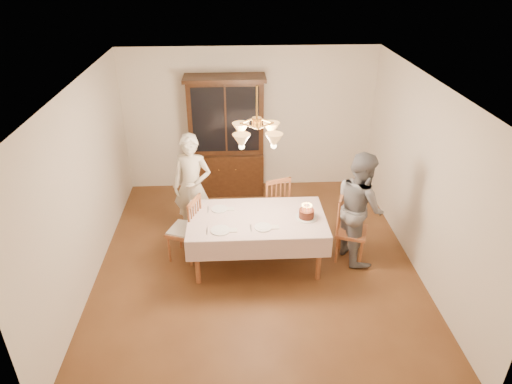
{
  "coord_description": "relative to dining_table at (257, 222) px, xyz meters",
  "views": [
    {
      "loc": [
        -0.3,
        -5.37,
        4.05
      ],
      "look_at": [
        0.0,
        0.2,
        1.05
      ],
      "focal_mm": 32.0,
      "sensor_mm": 36.0,
      "label": 1
    }
  ],
  "objects": [
    {
      "name": "place_setting_far_left",
      "position": [
        -0.51,
        0.24,
        0.08
      ],
      "size": [
        0.38,
        0.23,
        0.02
      ],
      "color": "white",
      "rests_on": "dining_table"
    },
    {
      "name": "ground",
      "position": [
        0.0,
        0.0,
        -0.68
      ],
      "size": [
        5.0,
        5.0,
        0.0
      ],
      "primitive_type": "plane",
      "color": "#553118",
      "rests_on": "ground"
    },
    {
      "name": "chair_right_end",
      "position": [
        1.36,
        0.05,
        -0.24
      ],
      "size": [
        0.54,
        0.56,
        1.0
      ],
      "color": "brown",
      "rests_on": "ground"
    },
    {
      "name": "chair_far_side",
      "position": [
        0.3,
        0.84,
        -0.24
      ],
      "size": [
        0.56,
        0.54,
        1.0
      ],
      "color": "brown",
      "rests_on": "ground"
    },
    {
      "name": "adult_in_grey",
      "position": [
        1.46,
        0.1,
        0.14
      ],
      "size": [
        0.78,
        0.92,
        1.65
      ],
      "primitive_type": "imported",
      "rotation": [
        0.0,
        0.0,
        1.78
      ],
      "color": "slate",
      "rests_on": "ground"
    },
    {
      "name": "chair_left_end",
      "position": [
        -1.03,
        0.18,
        -0.23
      ],
      "size": [
        0.55,
        0.56,
        1.0
      ],
      "color": "brown",
      "rests_on": "ground"
    },
    {
      "name": "place_setting_near_left",
      "position": [
        -0.49,
        -0.31,
        0.08
      ],
      "size": [
        0.41,
        0.26,
        0.02
      ],
      "color": "white",
      "rests_on": "dining_table"
    },
    {
      "name": "place_setting_near_right",
      "position": [
        0.08,
        -0.27,
        0.08
      ],
      "size": [
        0.38,
        0.24,
        0.02
      ],
      "color": "white",
      "rests_on": "dining_table"
    },
    {
      "name": "chandelier",
      "position": [
        -0.0,
        -0.0,
        1.29
      ],
      "size": [
        0.62,
        0.62,
        0.73
      ],
      "color": "#BF8C3F",
      "rests_on": "ground"
    },
    {
      "name": "china_hutch",
      "position": [
        -0.42,
        2.25,
        0.36
      ],
      "size": [
        1.38,
        0.54,
        2.16
      ],
      "color": "black",
      "rests_on": "ground"
    },
    {
      "name": "elderly_woman",
      "position": [
        -0.94,
        0.83,
        0.15
      ],
      "size": [
        0.68,
        0.52,
        1.67
      ],
      "primitive_type": "imported",
      "rotation": [
        0.0,
        0.0,
        -0.22
      ],
      "color": "beige",
      "rests_on": "ground"
    },
    {
      "name": "room_shell",
      "position": [
        0.0,
        0.0,
        0.9
      ],
      "size": [
        5.0,
        5.0,
        5.0
      ],
      "color": "white",
      "rests_on": "ground"
    },
    {
      "name": "birthday_cake",
      "position": [
        0.68,
        -0.05,
        0.13
      ],
      "size": [
        0.3,
        0.3,
        0.21
      ],
      "color": "white",
      "rests_on": "dining_table"
    },
    {
      "name": "dining_table",
      "position": [
        0.0,
        0.0,
        0.0
      ],
      "size": [
        1.9,
        1.1,
        0.76
      ],
      "color": "brown",
      "rests_on": "ground"
    }
  ]
}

